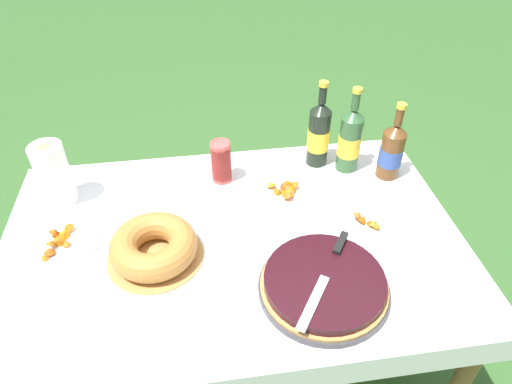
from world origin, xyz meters
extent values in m
plane|color=#335B28|center=(0.00, 0.00, 0.00)|extent=(16.00, 16.00, 0.00)
cube|color=brown|center=(0.00, 0.00, 0.68)|extent=(1.46, 0.94, 0.03)
cylinder|color=brown|center=(-0.67, 0.41, 0.33)|extent=(0.06, 0.06, 0.66)
cylinder|color=brown|center=(0.67, 0.41, 0.33)|extent=(0.06, 0.06, 0.66)
cube|color=white|center=(0.00, 0.00, 0.70)|extent=(1.47, 0.95, 0.00)
cube|color=white|center=(0.00, 0.47, 0.64)|extent=(1.47, 0.01, 0.10)
cube|color=white|center=(0.73, 0.00, 0.64)|extent=(0.00, 0.95, 0.10)
cylinder|color=#38383D|center=(0.23, -0.25, 0.71)|extent=(0.37, 0.37, 0.02)
cylinder|color=#B78447|center=(0.23, -0.25, 0.72)|extent=(0.36, 0.36, 0.01)
cylinder|color=black|center=(0.23, -0.25, 0.74)|extent=(0.34, 0.34, 0.03)
cube|color=silver|center=(0.18, -0.33, 0.76)|extent=(0.13, 0.17, 0.00)
cube|color=black|center=(0.31, -0.13, 0.76)|extent=(0.07, 0.09, 0.01)
cylinder|color=#B78447|center=(-0.24, -0.05, 0.70)|extent=(0.29, 0.29, 0.01)
torus|color=#AD7033|center=(-0.24, -0.05, 0.75)|extent=(0.26, 0.26, 0.09)
cylinder|color=#E04C47|center=(-0.01, 0.31, 0.75)|extent=(0.07, 0.07, 0.09)
cylinder|color=#E04C47|center=(-0.01, 0.31, 0.76)|extent=(0.07, 0.07, 0.09)
cylinder|color=#E04C47|center=(-0.01, 0.31, 0.77)|extent=(0.07, 0.07, 0.09)
cylinder|color=#E04C47|center=(-0.01, 0.31, 0.78)|extent=(0.07, 0.07, 0.09)
cylinder|color=#E04C47|center=(-0.01, 0.31, 0.80)|extent=(0.07, 0.07, 0.09)
cylinder|color=#E04C47|center=(-0.01, 0.31, 0.81)|extent=(0.07, 0.07, 0.09)
torus|color=#E04C47|center=(-0.01, 0.31, 0.86)|extent=(0.07, 0.07, 0.01)
cylinder|color=#2D562D|center=(0.47, 0.31, 0.81)|extent=(0.08, 0.08, 0.22)
cylinder|color=yellow|center=(0.47, 0.31, 0.80)|extent=(0.08, 0.08, 0.08)
cone|color=#2D562D|center=(0.47, 0.31, 0.93)|extent=(0.08, 0.08, 0.04)
cylinder|color=#2D562D|center=(0.47, 0.31, 0.98)|extent=(0.03, 0.03, 0.06)
cylinder|color=gold|center=(0.47, 0.31, 1.02)|extent=(0.03, 0.03, 0.02)
cylinder|color=brown|center=(0.61, 0.24, 0.79)|extent=(0.08, 0.08, 0.18)
cylinder|color=#334C93|center=(0.61, 0.24, 0.79)|extent=(0.09, 0.09, 0.07)
cone|color=brown|center=(0.61, 0.24, 0.90)|extent=(0.08, 0.08, 0.04)
cylinder|color=brown|center=(0.61, 0.24, 0.95)|extent=(0.03, 0.03, 0.06)
cylinder|color=gold|center=(0.61, 0.24, 0.99)|extent=(0.03, 0.03, 0.02)
cylinder|color=black|center=(0.37, 0.36, 0.81)|extent=(0.08, 0.08, 0.22)
cylinder|color=yellow|center=(0.37, 0.36, 0.80)|extent=(0.08, 0.08, 0.08)
cone|color=black|center=(0.37, 0.36, 0.94)|extent=(0.08, 0.08, 0.04)
cylinder|color=black|center=(0.37, 0.36, 0.99)|extent=(0.03, 0.03, 0.06)
cylinder|color=gold|center=(0.37, 0.36, 1.03)|extent=(0.03, 0.03, 0.02)
cylinder|color=white|center=(-0.53, 0.03, 0.70)|extent=(0.22, 0.22, 0.01)
torus|color=white|center=(-0.53, 0.03, 0.71)|extent=(0.22, 0.22, 0.01)
cone|color=#AC4810|center=(-0.56, 0.00, 0.73)|extent=(0.04, 0.04, 0.03)
cone|color=#A65211|center=(-0.56, 0.03, 0.73)|extent=(0.04, 0.04, 0.03)
cone|color=#B86419|center=(-0.52, 0.03, 0.72)|extent=(0.04, 0.04, 0.02)
cone|color=#B86814|center=(-0.52, 0.10, 0.73)|extent=(0.04, 0.04, 0.03)
cone|color=#B0691D|center=(-0.57, -0.02, 0.72)|extent=(0.04, 0.04, 0.02)
cone|color=#B55217|center=(-0.56, 0.08, 0.72)|extent=(0.04, 0.04, 0.03)
cone|color=#A95E11|center=(-0.54, 0.04, 0.72)|extent=(0.05, 0.05, 0.05)
cone|color=#AF4910|center=(-0.56, 0.08, 0.73)|extent=(0.04, 0.05, 0.04)
cone|color=#C27210|center=(-0.53, 0.07, 0.72)|extent=(0.05, 0.05, 0.03)
cylinder|color=white|center=(0.43, 0.00, 0.70)|extent=(0.21, 0.21, 0.01)
torus|color=white|center=(0.43, 0.00, 0.71)|extent=(0.20, 0.20, 0.01)
cone|color=#AB4A0C|center=(0.43, 0.00, 0.72)|extent=(0.05, 0.05, 0.05)
cone|color=#BA5312|center=(0.45, -0.02, 0.72)|extent=(0.04, 0.04, 0.03)
cone|color=#B87520|center=(0.46, -0.03, 0.73)|extent=(0.04, 0.04, 0.03)
cone|color=#C25519|center=(0.46, -0.02, 0.72)|extent=(0.05, 0.05, 0.04)
cone|color=#AC6A17|center=(0.47, -0.04, 0.72)|extent=(0.03, 0.04, 0.03)
cone|color=#AA561D|center=(0.42, 0.01, 0.73)|extent=(0.05, 0.04, 0.04)
cylinder|color=white|center=(0.22, 0.20, 0.70)|extent=(0.20, 0.20, 0.01)
torus|color=white|center=(0.22, 0.20, 0.71)|extent=(0.20, 0.20, 0.01)
cone|color=#C65319|center=(0.21, 0.20, 0.73)|extent=(0.06, 0.06, 0.04)
cone|color=#AA640E|center=(0.23, 0.18, 0.73)|extent=(0.04, 0.04, 0.03)
cone|color=#BF5A13|center=(0.21, 0.17, 0.72)|extent=(0.03, 0.03, 0.02)
cone|color=#A6570F|center=(0.22, 0.20, 0.73)|extent=(0.04, 0.04, 0.05)
cone|color=#CC6B13|center=(0.16, 0.22, 0.72)|extent=(0.05, 0.05, 0.04)
cone|color=#B0590A|center=(0.24, 0.20, 0.73)|extent=(0.05, 0.05, 0.04)
cone|color=orange|center=(0.22, 0.16, 0.73)|extent=(0.05, 0.05, 0.04)
cone|color=#B1510A|center=(0.21, 0.17, 0.72)|extent=(0.05, 0.05, 0.05)
cone|color=#A9580D|center=(0.18, 0.18, 0.72)|extent=(0.04, 0.04, 0.04)
cone|color=#C45718|center=(0.21, 0.15, 0.73)|extent=(0.05, 0.05, 0.05)
cone|color=#A84916|center=(0.20, 0.20, 0.73)|extent=(0.03, 0.03, 0.03)
cylinder|color=white|center=(-0.57, 0.27, 0.81)|extent=(0.11, 0.11, 0.23)
cylinder|color=#9E7A56|center=(-0.57, 0.27, 0.93)|extent=(0.04, 0.04, 0.00)
camera|label=1|loc=(-0.08, -1.03, 1.75)|focal=32.00mm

